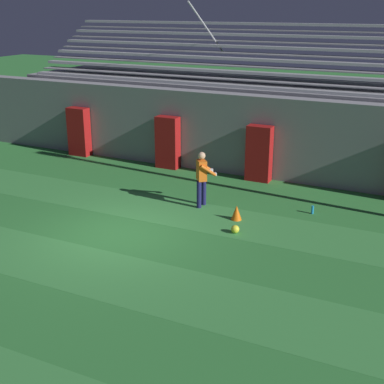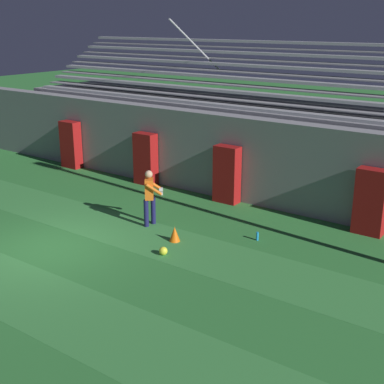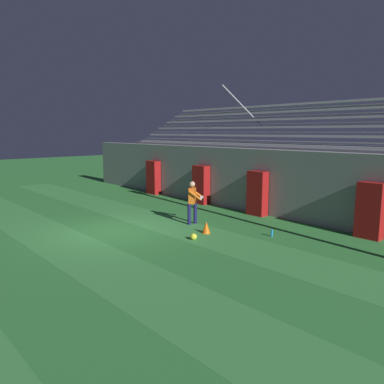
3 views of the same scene
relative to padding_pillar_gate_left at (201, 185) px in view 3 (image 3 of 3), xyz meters
name	(u,v)px [view 3 (image 3 of 3)]	position (x,y,z in m)	size (l,w,h in m)	color
ground_plane	(114,232)	(1.75, -5.95, -0.95)	(80.00, 80.00, 0.00)	#2D7533
turf_stripe_mid	(61,242)	(1.75, -7.91, -0.94)	(28.00, 2.02, 0.01)	#38843D
turf_stripe_far	(160,222)	(1.75, -3.87, -0.94)	(28.00, 2.02, 0.01)	#38843D
back_wall	(235,178)	(1.75, 0.55, 0.45)	(24.00, 0.60, 2.80)	gray
padding_pillar_gate_left	(201,185)	(0.00, 0.00, 0.00)	(0.84, 0.44, 1.90)	maroon
padding_pillar_gate_right	(257,193)	(3.50, 0.00, 0.00)	(0.84, 0.44, 1.90)	maroon
padding_pillar_far_left	(153,177)	(-3.98, 0.00, 0.00)	(0.84, 0.44, 1.90)	maroon
padding_pillar_far_right	(370,211)	(8.22, 0.00, 0.00)	(0.84, 0.44, 1.90)	maroon
bleacher_stand	(270,172)	(1.75, 3.24, 0.56)	(18.00, 4.75, 5.83)	gray
goalkeeper	(193,200)	(2.81, -3.09, 0.01)	(0.73, 0.74, 1.67)	#19194C
soccer_ball	(194,237)	(4.44, -4.52, -0.84)	(0.22, 0.22, 0.22)	yellow
traffic_cone	(206,227)	(4.13, -3.64, -0.74)	(0.30, 0.30, 0.42)	orange
water_bottle	(272,233)	(5.93, -2.26, -0.83)	(0.07, 0.07, 0.24)	#1E8CD8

